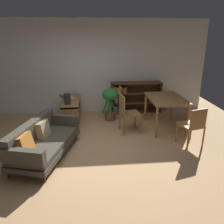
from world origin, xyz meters
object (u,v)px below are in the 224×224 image
at_px(dining_table, 166,101).
at_px(bookshelf, 132,97).
at_px(media_console, 72,111).
at_px(dining_chair_near, 193,124).
at_px(desk_speaker, 67,99).
at_px(potted_floor_plant, 110,100).
at_px(fabric_couch, 42,140).
at_px(open_laptop, 68,97).
at_px(dining_chair_far, 127,112).

distance_m(dining_table, bookshelf, 1.49).
distance_m(media_console, bookshelf, 1.88).
height_order(media_console, dining_chair_near, dining_chair_near).
xyz_separation_m(desk_speaker, dining_table, (2.44, -0.40, -0.01)).
bearing_deg(potted_floor_plant, fabric_couch, -129.19).
height_order(fabric_couch, bookshelf, bookshelf).
xyz_separation_m(potted_floor_plant, dining_table, (1.33, -0.69, 0.13)).
relative_size(fabric_couch, potted_floor_plant, 2.15).
bearing_deg(open_laptop, dining_chair_far, -36.75).
distance_m(desk_speaker, bookshelf, 2.08).
xyz_separation_m(open_laptop, dining_table, (2.50, -0.98, 0.11)).
bearing_deg(open_laptop, media_console, -64.91).
height_order(dining_chair_near, dining_chair_far, dining_chair_far).
bearing_deg(dining_table, dining_chair_near, -74.32).
xyz_separation_m(open_laptop, dining_chair_near, (2.78, -1.99, -0.11)).
bearing_deg(fabric_couch, dining_table, 21.95).
bearing_deg(dining_chair_near, open_laptop, 144.42).
xyz_separation_m(potted_floor_plant, bookshelf, (0.72, 0.64, -0.13)).
relative_size(open_laptop, desk_speaker, 1.65).
relative_size(desk_speaker, potted_floor_plant, 0.30).
distance_m(open_laptop, desk_speaker, 0.60).
xyz_separation_m(desk_speaker, potted_floor_plant, (1.11, 0.30, -0.13)).
bearing_deg(desk_speaker, open_laptop, 95.03).
height_order(media_console, dining_table, dining_table).
bearing_deg(desk_speaker, potted_floor_plant, 14.93).
distance_m(fabric_couch, media_console, 1.93).
bearing_deg(potted_floor_plant, dining_chair_near, -46.47).
bearing_deg(dining_table, potted_floor_plant, 152.51).
distance_m(dining_chair_near, bookshelf, 2.51).
height_order(media_console, dining_chair_far, dining_chair_far).
distance_m(fabric_couch, open_laptop, 2.16).
height_order(potted_floor_plant, bookshelf, bookshelf).
relative_size(open_laptop, dining_table, 0.37).
xyz_separation_m(dining_chair_far, bookshelf, (0.38, 1.48, -0.07)).
distance_m(media_console, dining_chair_near, 3.20).
height_order(fabric_couch, desk_speaker, desk_speaker).
distance_m(dining_table, dining_chair_near, 1.07).
height_order(open_laptop, dining_chair_far, dining_chair_far).
relative_size(open_laptop, dining_chair_far, 0.48).
xyz_separation_m(dining_table, bookshelf, (-0.61, 1.34, -0.26)).
bearing_deg(potted_floor_plant, dining_table, -27.49).
distance_m(potted_floor_plant, dining_table, 1.51).
distance_m(potted_floor_plant, dining_chair_far, 0.90).
relative_size(media_console, bookshelf, 0.87).
xyz_separation_m(fabric_couch, dining_chair_far, (1.83, 1.00, 0.18)).
height_order(dining_table, dining_chair_near, dining_chair_near).
bearing_deg(fabric_couch, desk_speaker, 76.03).
bearing_deg(media_console, fabric_couch, -103.19).
bearing_deg(dining_chair_far, desk_speaker, 159.66).
bearing_deg(media_console, dining_chair_far, -32.46).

